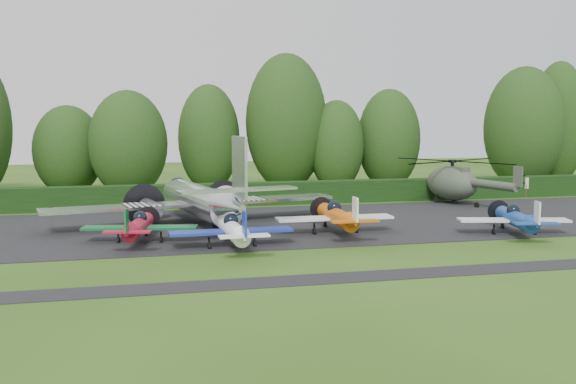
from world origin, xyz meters
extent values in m
plane|color=#294814|center=(0.00, 0.00, 0.00)|extent=(160.00, 160.00, 0.00)
cube|color=black|center=(0.00, 10.00, 0.00)|extent=(70.00, 18.00, 0.01)
cube|color=black|center=(0.00, -6.00, 0.00)|extent=(70.00, 2.00, 0.00)
cube|color=black|center=(0.00, 21.00, 0.00)|extent=(90.00, 1.60, 2.00)
cylinder|color=silver|center=(-5.92, 10.59, 1.84)|extent=(2.23, 11.64, 2.23)
cone|color=silver|center=(-5.92, 17.10, 1.84)|extent=(2.23, 1.45, 2.23)
cone|color=silver|center=(-5.92, 3.60, 2.33)|extent=(2.23, 2.91, 2.23)
sphere|color=black|center=(-5.92, 16.17, 2.33)|extent=(1.45, 1.45, 1.45)
cube|color=silver|center=(-5.92, 11.56, 1.55)|extent=(21.34, 2.33, 0.21)
cube|color=white|center=(-9.80, 11.56, 1.67)|extent=(2.52, 2.42, 0.05)
cube|color=white|center=(-2.04, 11.56, 1.67)|extent=(2.52, 2.42, 0.05)
cylinder|color=silver|center=(-9.03, 12.14, 1.31)|extent=(1.07, 3.10, 1.07)
cylinder|color=silver|center=(-2.82, 12.14, 1.31)|extent=(1.07, 3.10, 1.07)
cylinder|color=black|center=(-9.03, 14.32, 1.31)|extent=(3.10, 0.03, 3.10)
cylinder|color=black|center=(-2.82, 14.32, 1.31)|extent=(3.10, 0.03, 3.10)
cube|color=silver|center=(-5.92, 2.83, 3.39)|extent=(7.27, 1.36, 0.14)
cube|color=silver|center=(-5.92, 2.54, 4.75)|extent=(0.17, 2.13, 3.69)
cylinder|color=black|center=(-9.03, 11.75, 0.24)|extent=(0.24, 0.87, 0.87)
cylinder|color=black|center=(-2.82, 11.75, 0.24)|extent=(0.24, 0.87, 0.87)
cylinder|color=black|center=(-5.92, 2.44, 0.17)|extent=(0.17, 0.43, 0.43)
cylinder|color=#A80F2B|center=(-10.18, 4.86, 1.10)|extent=(0.96, 5.50, 0.96)
sphere|color=black|center=(-10.18, 5.46, 1.55)|extent=(0.84, 0.84, 0.84)
cube|color=#0D5A28|center=(-10.18, 5.36, 0.95)|extent=(7.00, 1.30, 0.14)
cube|color=#A80F2B|center=(-10.18, 1.55, 1.35)|extent=(2.60, 0.70, 0.10)
cube|color=#0D5A28|center=(-10.18, 1.45, 2.00)|extent=(0.10, 0.80, 1.30)
cylinder|color=black|center=(-10.18, 8.41, 1.10)|extent=(1.50, 0.02, 1.50)
cylinder|color=black|center=(-11.48, 5.16, 0.18)|extent=(0.14, 0.44, 0.44)
cylinder|color=black|center=(-8.88, 5.16, 0.18)|extent=(0.14, 0.44, 0.44)
cylinder|color=black|center=(-10.18, 7.46, 0.16)|extent=(0.12, 0.40, 0.40)
cylinder|color=white|center=(-4.83, 2.00, 1.15)|extent=(1.00, 5.74, 1.00)
sphere|color=black|center=(-4.83, 2.63, 1.62)|extent=(0.88, 0.88, 0.88)
cube|color=#1A2C9C|center=(-4.83, 2.52, 0.99)|extent=(7.31, 1.36, 0.15)
cube|color=white|center=(-4.83, -1.45, 1.41)|extent=(2.71, 0.73, 0.10)
cube|color=#1A2C9C|center=(-4.83, -1.55, 2.09)|extent=(0.10, 0.84, 1.36)
cylinder|color=black|center=(-4.83, 5.71, 1.15)|extent=(1.57, 0.02, 1.57)
cylinder|color=black|center=(-6.18, 2.31, 0.19)|extent=(0.15, 0.46, 0.46)
cylinder|color=black|center=(-3.47, 2.31, 0.19)|extent=(0.15, 0.46, 0.46)
cylinder|color=black|center=(-4.83, 4.71, 0.17)|extent=(0.13, 0.42, 0.42)
cylinder|color=#C2560B|center=(2.53, 5.03, 1.23)|extent=(1.07, 6.15, 1.07)
sphere|color=black|center=(2.53, 5.70, 1.73)|extent=(0.94, 0.94, 0.94)
cube|color=white|center=(2.53, 5.59, 1.06)|extent=(7.83, 1.45, 0.16)
cube|color=#C2560B|center=(2.53, 1.34, 1.51)|extent=(2.91, 0.78, 0.11)
cube|color=white|center=(2.53, 1.23, 2.24)|extent=(0.11, 0.89, 1.45)
cylinder|color=black|center=(2.53, 9.00, 1.23)|extent=(1.68, 0.02, 1.68)
cylinder|color=black|center=(1.07, 5.36, 0.20)|extent=(0.16, 0.49, 0.49)
cylinder|color=black|center=(3.98, 5.36, 0.20)|extent=(0.16, 0.49, 0.49)
cylinder|color=black|center=(2.53, 7.93, 0.18)|extent=(0.13, 0.45, 0.45)
cylinder|color=navy|center=(13.79, 2.00, 1.13)|extent=(0.99, 5.65, 0.99)
sphere|color=black|center=(13.79, 2.62, 1.59)|extent=(0.86, 0.86, 0.86)
cube|color=white|center=(13.79, 2.51, 0.98)|extent=(7.20, 1.34, 0.14)
cube|color=navy|center=(13.79, -1.39, 1.39)|extent=(2.67, 0.72, 0.10)
cube|color=white|center=(13.79, -1.49, 2.06)|extent=(0.10, 0.82, 1.34)
cylinder|color=black|center=(13.79, 5.65, 1.13)|extent=(1.54, 0.02, 1.54)
cylinder|color=black|center=(12.46, 2.31, 0.19)|extent=(0.14, 0.45, 0.45)
cylinder|color=black|center=(15.13, 2.31, 0.19)|extent=(0.14, 0.45, 0.45)
cylinder|color=black|center=(13.79, 4.67, 0.16)|extent=(0.12, 0.41, 0.41)
ellipsoid|color=#3C4635|center=(17.47, 17.83, 1.84)|extent=(3.20, 5.86, 3.06)
cylinder|color=#3C4635|center=(17.47, 13.22, 2.15)|extent=(0.72, 6.15, 0.72)
cube|color=#3C4635|center=(17.47, 10.04, 3.07)|extent=(0.12, 0.92, 1.64)
cylinder|color=black|center=(17.47, 17.83, 3.38)|extent=(0.31, 0.31, 0.82)
cylinder|color=black|center=(17.47, 17.83, 3.84)|extent=(0.72, 0.72, 0.26)
cylinder|color=black|center=(17.47, 17.83, 3.84)|extent=(12.30, 12.30, 0.06)
cube|color=#3C4635|center=(17.47, 17.01, 3.02)|extent=(0.92, 2.05, 0.72)
ellipsoid|color=black|center=(17.47, 19.47, 1.95)|extent=(1.95, 1.95, 1.75)
cylinder|color=black|center=(16.44, 18.65, 0.31)|extent=(0.18, 0.57, 0.57)
cylinder|color=black|center=(18.49, 18.65, 0.31)|extent=(0.18, 0.57, 0.57)
cylinder|color=black|center=(17.47, 14.55, 0.26)|extent=(0.16, 0.49, 0.49)
cylinder|color=#3F3326|center=(26.59, 20.50, 0.65)|extent=(0.13, 0.13, 1.29)
cylinder|color=#3F3326|center=(29.83, 20.50, 0.65)|extent=(0.13, 0.13, 1.29)
cube|color=silver|center=(28.21, 20.50, 1.40)|extent=(3.45, 0.09, 1.08)
cylinder|color=black|center=(16.51, 30.50, 1.78)|extent=(0.70, 0.70, 3.55)
ellipsoid|color=#1B3511|center=(16.51, 30.50, 5.43)|extent=(6.77, 6.77, 10.85)
cylinder|color=black|center=(-10.91, 29.61, 1.70)|extent=(0.70, 0.70, 3.41)
ellipsoid|color=#1B3511|center=(-10.91, 29.61, 5.20)|extent=(7.57, 7.57, 10.40)
cylinder|color=black|center=(-2.70, 32.81, 1.84)|extent=(0.70, 0.70, 3.68)
ellipsoid|color=#1B3511|center=(-2.70, 32.81, 5.62)|extent=(6.45, 6.45, 11.23)
cylinder|color=black|center=(5.38, 31.80, 2.37)|extent=(0.70, 0.70, 4.75)
ellipsoid|color=#1B3511|center=(5.38, 31.80, 7.26)|extent=(8.60, 8.60, 14.51)
cylinder|color=black|center=(-16.74, 32.37, 1.47)|extent=(0.70, 0.70, 2.94)
ellipsoid|color=#1B3511|center=(-16.74, 32.37, 4.49)|extent=(6.85, 6.85, 8.98)
cylinder|color=black|center=(31.00, 27.59, 2.17)|extent=(0.70, 0.70, 4.35)
ellipsoid|color=#1B3511|center=(31.00, 27.59, 6.64)|extent=(8.44, 8.44, 13.29)
cylinder|color=black|center=(10.39, 29.94, 1.57)|extent=(0.70, 0.70, 3.14)
ellipsoid|color=#1B3511|center=(10.39, 29.94, 4.80)|extent=(5.82, 5.82, 9.60)
cylinder|color=black|center=(36.84, 29.78, 2.32)|extent=(0.70, 0.70, 4.64)
ellipsoid|color=#1B3511|center=(36.84, 29.78, 7.08)|extent=(6.27, 6.27, 14.16)
camera|label=1|loc=(-10.24, -34.68, 7.60)|focal=40.00mm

